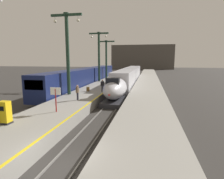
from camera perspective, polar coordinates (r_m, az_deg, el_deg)
ground_plane at (r=10.32m, az=-15.87°, el=-23.21°), size 260.00×260.00×0.00m
platform_left at (r=33.82m, az=-2.88°, el=0.78°), size 4.80×110.00×1.05m
platform_right at (r=32.81m, az=10.97°, el=0.36°), size 4.80×110.00×1.05m
platform_left_safety_stripe at (r=33.27m, az=0.92°, el=1.56°), size 0.20×107.80×0.01m
rail_main_left at (r=35.93m, az=3.31°, el=0.52°), size 0.08×110.00×0.12m
rail_main_right at (r=35.76m, az=5.69°, el=0.45°), size 0.08×110.00×0.12m
rail_secondary_left at (r=37.91m, az=-8.90°, el=0.88°), size 0.08×110.00×0.12m
rail_secondary_right at (r=37.42m, az=-6.75°, el=0.82°), size 0.08×110.00×0.12m
highspeed_train_main at (r=38.61m, az=5.08°, el=3.88°), size 2.92×38.93×3.60m
regional_train_adjacent at (r=38.12m, az=-7.53°, el=4.09°), size 2.85×36.60×3.80m
station_column_mid at (r=24.23m, az=-13.63°, el=12.65°), size 4.00×0.68×10.06m
station_column_far at (r=38.20m, az=-4.06°, el=11.39°), size 4.00×0.68×9.89m
station_column_distant at (r=44.51m, az=-1.79°, el=10.43°), size 4.00×0.68×8.92m
passenger_near_edge at (r=25.72m, az=-2.99°, el=1.52°), size 0.47×0.41×1.69m
passenger_mid_platform at (r=20.64m, az=-10.64°, el=-0.54°), size 0.26×0.57×1.69m
rolling_suitcase at (r=26.32m, az=-7.44°, el=0.12°), size 0.40×0.22×0.98m
ticket_machine_yellow at (r=14.89m, az=-30.23°, el=-6.40°), size 0.76×0.62×1.60m
departure_info_board at (r=16.32m, az=-17.07°, el=-1.50°), size 0.90×0.10×2.12m
terminus_back_wall at (r=109.77m, az=9.29°, el=9.88°), size 36.00×2.00×14.00m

